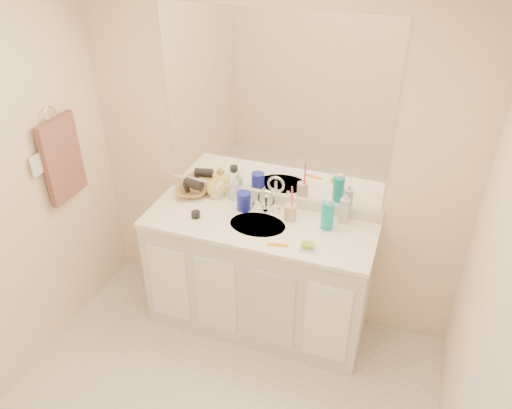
{
  "coord_description": "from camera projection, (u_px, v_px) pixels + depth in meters",
  "views": [
    {
      "loc": [
        0.88,
        -1.51,
        2.71
      ],
      "look_at": [
        0.0,
        0.97,
        1.05
      ],
      "focal_mm": 35.0,
      "sensor_mm": 36.0,
      "label": 1
    }
  ],
  "objects": [
    {
      "name": "wall_back",
      "position": [
        273.0,
        161.0,
        3.29
      ],
      "size": [
        2.6,
        0.02,
        2.4
      ],
      "primitive_type": "cube",
      "color": "#FDE7C6",
      "rests_on": "floor"
    },
    {
      "name": "backsplash",
      "position": [
        271.0,
        198.0,
        3.43
      ],
      "size": [
        1.52,
        0.03,
        0.08
      ],
      "primitive_type": "cube",
      "color": "silver",
      "rests_on": "countertop"
    },
    {
      "name": "switch_plate",
      "position": [
        36.0,
        165.0,
        3.02
      ],
      "size": [
        0.01,
        0.08,
        0.13
      ],
      "primitive_type": "cube",
      "color": "white",
      "rests_on": "wall_left"
    },
    {
      "name": "orange_comb",
      "position": [
        278.0,
        245.0,
        3.03
      ],
      "size": [
        0.13,
        0.05,
        0.01
      ],
      "primitive_type": "cube",
      "rotation": [
        0.0,
        0.0,
        0.21
      ],
      "color": "orange",
      "rests_on": "countertop"
    },
    {
      "name": "mouthwash_bottle",
      "position": [
        328.0,
        215.0,
        3.14
      ],
      "size": [
        0.1,
        0.1,
        0.19
      ],
      "primitive_type": "cylinder",
      "rotation": [
        0.0,
        0.0,
        0.35
      ],
      "color": "#0EACA0",
      "rests_on": "countertop"
    },
    {
      "name": "toothbrush",
      "position": [
        292.0,
        200.0,
        3.19
      ],
      "size": [
        0.01,
        0.04,
        0.22
      ],
      "primitive_type": "cylinder",
      "rotation": [
        0.14,
        0.0,
        -0.06
      ],
      "color": "#E63C61",
      "rests_on": "tan_cup"
    },
    {
      "name": "hand_towel",
      "position": [
        62.0,
        159.0,
        3.2
      ],
      "size": [
        0.04,
        0.32,
        0.55
      ],
      "primitive_type": "cube",
      "color": "brown",
      "rests_on": "towel_ring"
    },
    {
      "name": "towel_ring",
      "position": [
        50.0,
        115.0,
        3.05
      ],
      "size": [
        0.01,
        0.11,
        0.11
      ],
      "primitive_type": "torus",
      "rotation": [
        0.0,
        1.57,
        0.0
      ],
      "color": "silver",
      "rests_on": "wall_left"
    },
    {
      "name": "clear_pump_bottle",
      "position": [
        344.0,
        211.0,
        3.21
      ],
      "size": [
        0.08,
        0.08,
        0.17
      ],
      "primitive_type": "cylinder",
      "rotation": [
        0.0,
        0.0,
        -0.42
      ],
      "color": "silver",
      "rests_on": "countertop"
    },
    {
      "name": "blue_mug",
      "position": [
        244.0,
        201.0,
        3.35
      ],
      "size": [
        0.12,
        0.12,
        0.13
      ],
      "primitive_type": "cylinder",
      "rotation": [
        0.0,
        0.0,
        0.27
      ],
      "color": "#1722A1",
      "rests_on": "countertop"
    },
    {
      "name": "green_soap",
      "position": [
        308.0,
        245.0,
        2.99
      ],
      "size": [
        0.08,
        0.06,
        0.03
      ],
      "primitive_type": "cube",
      "rotation": [
        0.0,
        0.0,
        0.09
      ],
      "color": "#78B72C",
      "rests_on": "soap_dish"
    },
    {
      "name": "wall_right",
      "position": [
        493.0,
        362.0,
        1.88
      ],
      "size": [
        0.02,
        2.6,
        2.4
      ],
      "primitive_type": "cube",
      "color": "#FDE7C6",
      "rests_on": "floor"
    },
    {
      "name": "wicker_basket",
      "position": [
        192.0,
        191.0,
        3.53
      ],
      "size": [
        0.29,
        0.29,
        0.05
      ],
      "primitive_type": "imported",
      "rotation": [
        0.0,
        0.0,
        0.4
      ],
      "color": "#A88344",
      "rests_on": "countertop"
    },
    {
      "name": "countertop",
      "position": [
        259.0,
        225.0,
        3.25
      ],
      "size": [
        1.52,
        0.57,
        0.03
      ],
      "primitive_type": "cube",
      "color": "white",
      "rests_on": "vanity_cabinet"
    },
    {
      "name": "sink_basin",
      "position": [
        258.0,
        226.0,
        3.23
      ],
      "size": [
        0.37,
        0.37,
        0.02
      ],
      "primitive_type": "cylinder",
      "color": "silver",
      "rests_on": "countertop"
    },
    {
      "name": "hair_dryer",
      "position": [
        194.0,
        184.0,
        3.49
      ],
      "size": [
        0.15,
        0.1,
        0.07
      ],
      "primitive_type": "cylinder",
      "rotation": [
        0.0,
        1.57,
        -0.23
      ],
      "color": "black",
      "rests_on": "wicker_basket"
    },
    {
      "name": "soap_bottle_white",
      "position": [
        235.0,
        188.0,
        3.45
      ],
      "size": [
        0.09,
        0.09,
        0.18
      ],
      "primitive_type": "imported",
      "rotation": [
        0.0,
        0.0,
        0.36
      ],
      "color": "silver",
      "rests_on": "countertop"
    },
    {
      "name": "soap_bottle_cream",
      "position": [
        217.0,
        188.0,
        3.46
      ],
      "size": [
        0.08,
        0.08,
        0.16
      ],
      "primitive_type": "imported",
      "rotation": [
        0.0,
        0.0,
        -0.1
      ],
      "color": "beige",
      "rests_on": "countertop"
    },
    {
      "name": "mirror",
      "position": [
        273.0,
        109.0,
        3.09
      ],
      "size": [
        1.48,
        0.01,
        1.2
      ],
      "primitive_type": "cube",
      "color": "white",
      "rests_on": "wall_back"
    },
    {
      "name": "vanity_cabinet",
      "position": [
        258.0,
        276.0,
        3.48
      ],
      "size": [
        1.5,
        0.55,
        0.85
      ],
      "primitive_type": "cube",
      "color": "silver",
      "rests_on": "floor"
    },
    {
      "name": "soap_bottle_yellow",
      "position": [
        216.0,
        184.0,
        3.49
      ],
      "size": [
        0.18,
        0.18,
        0.18
      ],
      "primitive_type": "imported",
      "rotation": [
        0.0,
        0.0,
        0.3
      ],
      "color": "#EDDE5C",
      "rests_on": "countertop"
    },
    {
      "name": "faucet",
      "position": [
        267.0,
        203.0,
        3.34
      ],
      "size": [
        0.02,
        0.02,
        0.11
      ],
      "primitive_type": "cylinder",
      "color": "silver",
      "rests_on": "countertop"
    },
    {
      "name": "tan_cup",
      "position": [
        290.0,
        212.0,
        3.25
      ],
      "size": [
        0.08,
        0.08,
        0.11
      ],
      "primitive_type": "cylinder",
      "rotation": [
        0.0,
        0.0,
        -0.01
      ],
      "color": "beige",
      "rests_on": "countertop"
    },
    {
      "name": "ceiling",
      "position": [
        155.0,
        3.0,
        1.61
      ],
      "size": [
        2.6,
        2.6,
        0.02
      ],
      "primitive_type": "cube",
      "color": "white",
      "rests_on": "wall_back"
    },
    {
      "name": "soap_dish",
      "position": [
        308.0,
        248.0,
        3.0
      ],
      "size": [
        0.11,
        0.09,
        0.01
      ],
      "primitive_type": "cube",
      "rotation": [
        0.0,
        0.0,
        0.11
      ],
      "color": "white",
      "rests_on": "countertop"
    },
    {
      "name": "dark_jar",
      "position": [
        196.0,
        215.0,
        3.29
      ],
      "size": [
        0.06,
        0.06,
        0.04
      ],
      "primitive_type": "cylinder",
      "rotation": [
        0.0,
        0.0,
        0.02
      ],
      "color": "black",
      "rests_on": "countertop"
    }
  ]
}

